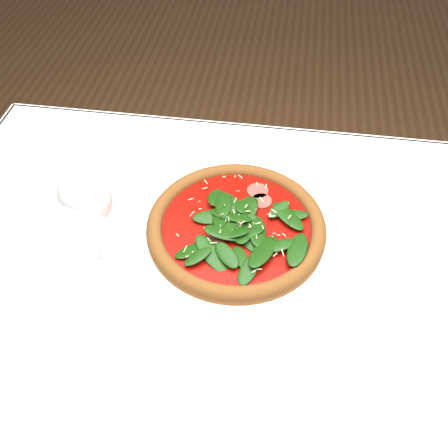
# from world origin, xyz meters

# --- Properties ---
(dining_table) EXTENTS (1.21, 0.81, 0.75)m
(dining_table) POSITION_xyz_m (0.00, 0.00, 0.65)
(dining_table) COLOR white
(dining_table) RESTS_ON ground
(plate) EXTENTS (0.34, 0.34, 0.01)m
(plate) POSITION_xyz_m (-0.07, 0.10, 0.76)
(plate) COLOR white
(plate) RESTS_ON dining_table
(pizza) EXTENTS (0.35, 0.35, 0.04)m
(pizza) POSITION_xyz_m (-0.07, 0.10, 0.78)
(pizza) COLOR #9C5C25
(pizza) RESTS_ON plate
(wine_glass) EXTENTS (0.08, 0.08, 0.19)m
(wine_glass) POSITION_xyz_m (-0.28, 0.01, 0.88)
(wine_glass) COLOR silver
(wine_glass) RESTS_ON dining_table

